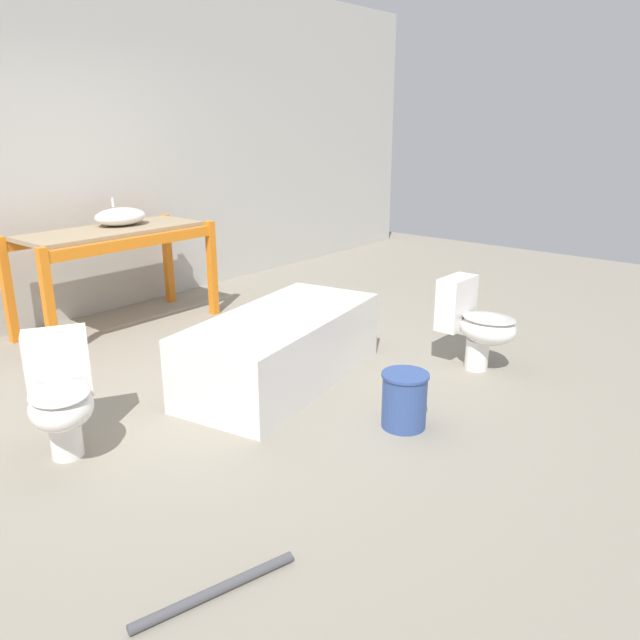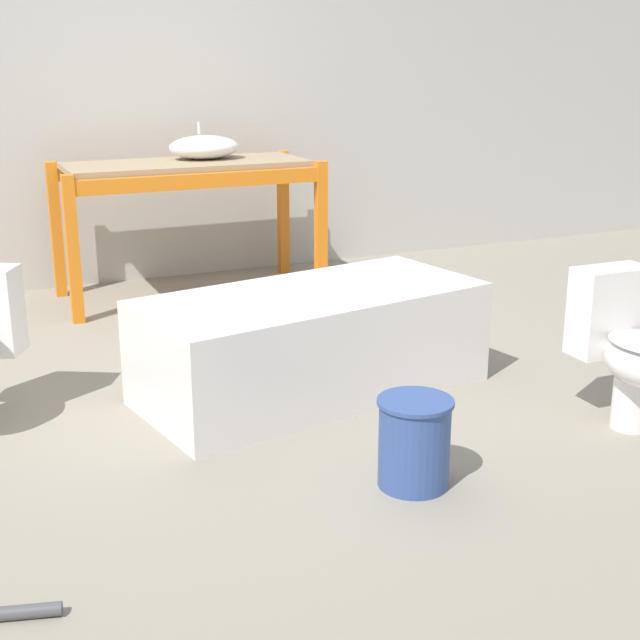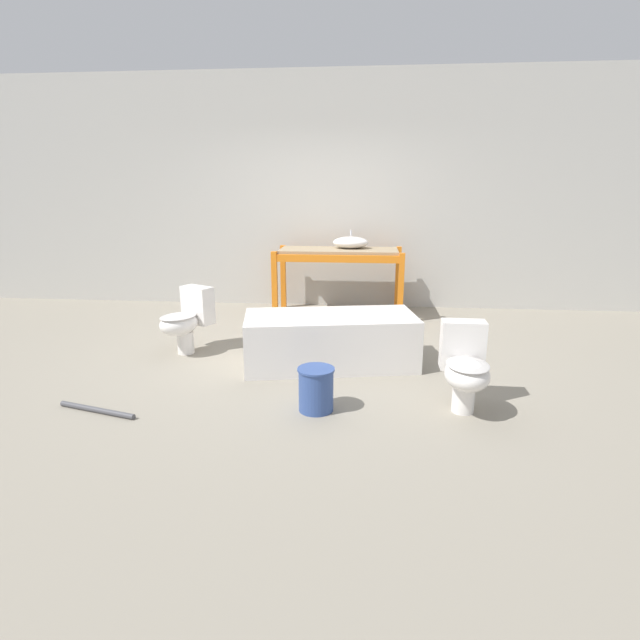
% 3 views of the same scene
% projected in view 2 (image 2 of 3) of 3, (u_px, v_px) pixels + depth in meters
% --- Properties ---
extents(ground_plane, '(12.00, 12.00, 0.00)m').
position_uv_depth(ground_plane, '(232.00, 375.00, 4.52)').
color(ground_plane, gray).
extents(warehouse_wall_rear, '(10.80, 0.08, 3.20)m').
position_uv_depth(warehouse_wall_rear, '(121.00, 47.00, 5.97)').
color(warehouse_wall_rear, beige).
rests_on(warehouse_wall_rear, ground_plane).
extents(shelving_rack, '(1.68, 0.75, 0.89)m').
position_uv_depth(shelving_rack, '(187.00, 184.00, 5.79)').
color(shelving_rack, orange).
rests_on(shelving_rack, ground_plane).
extents(sink_basin, '(0.47, 0.36, 0.23)m').
position_uv_depth(sink_basin, '(204.00, 147.00, 5.86)').
color(sink_basin, white).
rests_on(sink_basin, shelving_rack).
extents(bathtub_main, '(1.73, 1.02, 0.50)m').
position_uv_depth(bathtub_main, '(312.00, 335.00, 4.23)').
color(bathtub_main, white).
rests_on(bathtub_main, ground_plane).
extents(toilet_far, '(0.34, 0.57, 0.67)m').
position_uv_depth(toilet_far, '(633.00, 346.00, 3.82)').
color(toilet_far, white).
rests_on(toilet_far, ground_plane).
extents(bucket_white, '(0.29, 0.29, 0.35)m').
position_uv_depth(bucket_white, '(414.00, 441.00, 3.33)').
color(bucket_white, '#334C8C').
rests_on(bucket_white, ground_plane).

